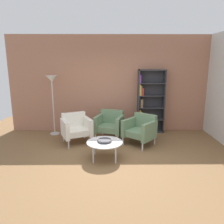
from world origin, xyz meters
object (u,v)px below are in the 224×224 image
(armchair_corner_red, at_px, (76,128))
(armchair_spare_guest, at_px, (141,129))
(bookshelf_tall, at_px, (149,102))
(decorative_bowl, at_px, (105,140))
(armchair_near_window, at_px, (110,124))
(floor_lamp_torchiere, at_px, (52,86))
(coffee_table_low, at_px, (105,143))

(armchair_corner_red, bearing_deg, armchair_spare_guest, -29.16)
(bookshelf_tall, height_order, decorative_bowl, bookshelf_tall)
(armchair_corner_red, bearing_deg, bookshelf_tall, -0.16)
(armchair_near_window, xyz_separation_m, armchair_spare_guest, (0.80, -0.47, 0.00))
(armchair_spare_guest, bearing_deg, bookshelf_tall, 111.76)
(floor_lamp_torchiere, bearing_deg, decorative_bowl, -48.50)
(armchair_near_window, bearing_deg, armchair_spare_guest, -13.37)
(floor_lamp_torchiere, bearing_deg, armchair_corner_red, -43.23)
(bookshelf_tall, bearing_deg, decorative_bowl, -123.36)
(decorative_bowl, relative_size, armchair_near_window, 0.37)
(decorative_bowl, distance_m, armchair_spare_guest, 1.27)
(armchair_near_window, bearing_deg, floor_lamp_torchiere, -175.74)
(bookshelf_tall, distance_m, floor_lamp_torchiere, 2.89)
(floor_lamp_torchiere, bearing_deg, armchair_spare_guest, -19.25)
(bookshelf_tall, relative_size, armchair_near_window, 2.18)
(armchair_corner_red, bearing_deg, coffee_table_low, -76.86)
(armchair_spare_guest, height_order, floor_lamp_torchiere, floor_lamp_torchiere)
(armchair_near_window, distance_m, armchair_spare_guest, 0.93)
(decorative_bowl, bearing_deg, floor_lamp_torchiere, 131.50)
(coffee_table_low, height_order, floor_lamp_torchiere, floor_lamp_torchiere)
(armchair_corner_red, xyz_separation_m, floor_lamp_torchiere, (-0.75, 0.71, 1.03))
(bookshelf_tall, relative_size, armchair_spare_guest, 2.00)
(bookshelf_tall, bearing_deg, armchair_near_window, -152.90)
(armchair_near_window, relative_size, armchair_corner_red, 0.96)
(armchair_corner_red, bearing_deg, armchair_near_window, -4.42)
(armchair_spare_guest, bearing_deg, decorative_bowl, -94.95)
(armchair_corner_red, xyz_separation_m, armchair_spare_guest, (1.70, -0.15, 0.00))
(armchair_spare_guest, xyz_separation_m, floor_lamp_torchiere, (-2.46, 0.86, 1.03))
(decorative_bowl, bearing_deg, armchair_corner_red, 127.30)
(armchair_spare_guest, distance_m, floor_lamp_torchiere, 2.80)
(decorative_bowl, distance_m, armchair_near_window, 1.36)
(bookshelf_tall, xyz_separation_m, armchair_corner_red, (-2.08, -0.92, -0.50))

